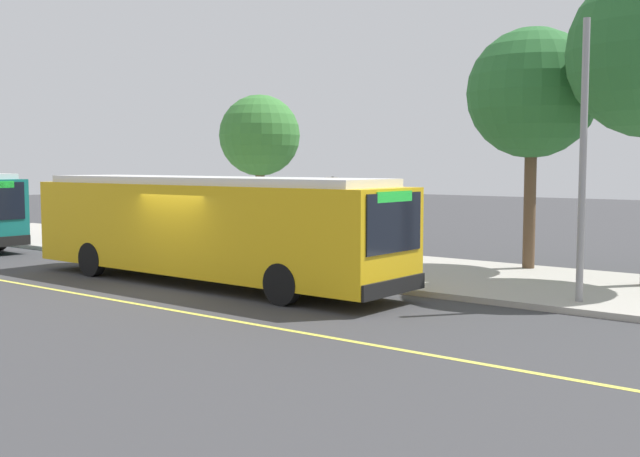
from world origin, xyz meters
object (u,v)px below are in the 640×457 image
object	(u,v)px
waiting_bench	(330,246)
route_sign_post	(332,212)
pedestrian_commuter	(297,238)
transit_bus_main	(207,225)

from	to	relation	value
waiting_bench	route_sign_post	bearing A→B (deg)	-51.85
waiting_bench	pedestrian_commuter	xyz separation A→B (m)	(0.56, -2.37, 0.48)
waiting_bench	pedestrian_commuter	distance (m)	2.48
pedestrian_commuter	transit_bus_main	bearing A→B (deg)	-108.87
transit_bus_main	waiting_bench	distance (m)	5.23
waiting_bench	pedestrian_commuter	world-z (taller)	pedestrian_commuter
transit_bus_main	pedestrian_commuter	bearing A→B (deg)	71.13
route_sign_post	pedestrian_commuter	bearing A→B (deg)	172.92
pedestrian_commuter	waiting_bench	bearing A→B (deg)	103.28
route_sign_post	pedestrian_commuter	xyz separation A→B (m)	(-1.44, 0.18, -0.84)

